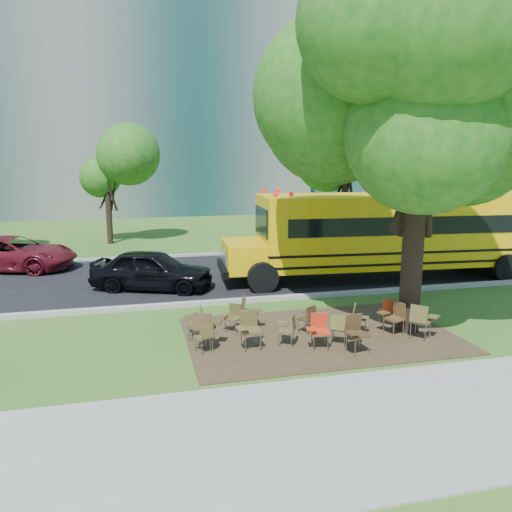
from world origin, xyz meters
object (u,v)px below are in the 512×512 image
object	(u,v)px
chair_5	(355,330)
chair_9	(233,315)
school_bus	(410,230)
bg_car_red	(12,254)
chair_14	(249,326)
chair_0	(205,334)
chair_3	(319,327)
chair_8	(197,319)
chair_13	(389,309)
chair_7	(421,318)
chair_2	(289,327)
black_car	(152,270)
chair_11	(309,316)
chair_12	(358,315)
chair_4	(340,326)
main_tree	(422,100)
chair_6	(395,315)
chair_10	(248,309)
chair_1	(205,326)

from	to	relation	value
chair_5	chair_9	distance (m)	3.36
school_bus	bg_car_red	distance (m)	16.29
chair_14	chair_0	bearing A→B (deg)	-2.69
chair_0	chair_9	bearing A→B (deg)	30.74
chair_3	chair_8	bearing A→B (deg)	-14.98
chair_5	chair_13	distance (m)	2.43
chair_7	chair_14	size ratio (longest dim) A/B	1.00
chair_2	chair_13	xyz separation A→B (m)	(3.18, 0.81, -0.00)
chair_8	black_car	xyz separation A→B (m)	(-0.93, 5.34, 0.18)
chair_7	chair_14	xyz separation A→B (m)	(-4.43, 0.49, 0.00)
chair_13	bg_car_red	xyz separation A→B (m)	(-11.81, 10.16, 0.22)
chair_11	chair_3	bearing A→B (deg)	-128.90
school_bus	chair_12	bearing A→B (deg)	-126.98
school_bus	chair_4	xyz separation A→B (m)	(-5.56, -6.22, -1.38)
main_tree	chair_2	bearing A→B (deg)	-175.39
main_tree	chair_11	world-z (taller)	main_tree
chair_8	chair_12	bearing A→B (deg)	-94.76
chair_6	black_car	world-z (taller)	black_car
chair_4	bg_car_red	bearing A→B (deg)	162.65
school_bus	chair_14	size ratio (longest dim) A/B	13.96
school_bus	chair_8	distance (m)	10.31
chair_3	bg_car_red	xyz separation A→B (m)	(-9.30, 11.30, 0.17)
chair_5	chair_10	distance (m)	3.19
chair_1	chair_4	size ratio (longest dim) A/B	1.14
chair_1	chair_5	distance (m)	3.65
chair_7	chair_12	size ratio (longest dim) A/B	1.25
chair_11	chair_12	xyz separation A→B (m)	(1.33, -0.21, -0.01)
chair_1	chair_5	world-z (taller)	chair_1
bg_car_red	chair_4	bearing A→B (deg)	-121.71
chair_7	chair_2	bearing A→B (deg)	-137.80
chair_6	chair_5	bearing A→B (deg)	104.21
black_car	main_tree	bearing A→B (deg)	-111.37
chair_4	chair_12	world-z (taller)	chair_4
chair_2	chair_13	size ratio (longest dim) A/B	1.01
chair_4	chair_7	xyz separation A→B (m)	(2.17, -0.16, 0.08)
chair_7	chair_13	bearing A→B (deg)	150.56
chair_5	chair_9	xyz separation A→B (m)	(-2.56, 2.18, -0.11)
main_tree	chair_11	xyz separation A→B (m)	(-2.72, 0.43, -5.58)
chair_1	chair_2	xyz separation A→B (m)	(2.05, -0.31, -0.09)
chair_7	chair_9	xyz separation A→B (m)	(-4.57, 1.78, -0.11)
chair_1	chair_11	size ratio (longest dim) A/B	1.21
main_tree	school_bus	size ratio (longest dim) A/B	0.71
chair_2	main_tree	bearing A→B (deg)	-56.27
chair_1	chair_12	size ratio (longest dim) A/B	1.24
main_tree	chair_9	size ratio (longest dim) A/B	12.29
chair_9	black_car	size ratio (longest dim) A/B	0.18
chair_5	chair_8	world-z (taller)	chair_5
chair_0	black_car	size ratio (longest dim) A/B	0.18
main_tree	chair_10	distance (m)	7.04
chair_11	chair_6	bearing A→B (deg)	-48.02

